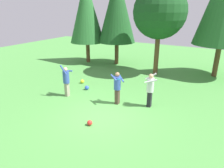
{
  "coord_description": "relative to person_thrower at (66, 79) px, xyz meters",
  "views": [
    {
      "loc": [
        4.5,
        -6.92,
        4.65
      ],
      "look_at": [
        -0.28,
        1.36,
        1.05
      ],
      "focal_mm": 32.87,
      "sensor_mm": 36.0,
      "label": 1
    }
  ],
  "objects": [
    {
      "name": "ground_plane",
      "position": [
        2.9,
        -0.92,
        -0.99
      ],
      "size": [
        40.0,
        40.0,
        0.0
      ],
      "primitive_type": "plane",
      "color": "#4C9342"
    },
    {
      "name": "tree_center",
      "position": [
        2.94,
        6.26,
        3.34
      ],
      "size": [
        3.59,
        3.59,
        6.14
      ],
      "color": "brown",
      "rests_on": "ground_plane"
    },
    {
      "name": "person_bystander",
      "position": [
        2.87,
        0.52,
        0.01
      ],
      "size": [
        0.74,
        0.72,
        1.68
      ],
      "rotation": [
        0.0,
        0.0,
        -0.6
      ],
      "color": "#4C382D",
      "rests_on": "ground_plane"
    },
    {
      "name": "frisbee",
      "position": [
        2.92,
        0.49,
        0.4
      ],
      "size": [
        0.36,
        0.36,
        0.06
      ],
      "color": "#2393D1"
    },
    {
      "name": "person_catcher",
      "position": [
        4.4,
        1.04,
        0.03
      ],
      "size": [
        0.69,
        0.64,
        1.71
      ],
      "rotation": [
        0.0,
        0.0,
        -2.79
      ],
      "color": "black",
      "rests_on": "ground_plane"
    },
    {
      "name": "ball_blue",
      "position": [
        0.39,
        1.27,
        -0.86
      ],
      "size": [
        0.25,
        0.25,
        0.25
      ],
      "primitive_type": "sphere",
      "color": "blue",
      "rests_on": "ground_plane"
    },
    {
      "name": "person_thrower",
      "position": [
        0.0,
        0.0,
        0.0
      ],
      "size": [
        0.58,
        0.55,
        1.82
      ],
      "rotation": [
        0.0,
        0.0,
        0.17
      ],
      "color": "gray",
      "rests_on": "ground_plane"
    },
    {
      "name": "ball_yellow",
      "position": [
        -0.53,
        2.03,
        -0.86
      ],
      "size": [
        0.25,
        0.25,
        0.25
      ],
      "primitive_type": "sphere",
      "color": "yellow",
      "rests_on": "ground_plane"
    },
    {
      "name": "tree_far_left",
      "position": [
        -3.49,
        6.74,
        3.36
      ],
      "size": [
        2.91,
        2.91,
        6.95
      ],
      "color": "brown",
      "rests_on": "ground_plane"
    },
    {
      "name": "tree_left",
      "position": [
        -0.99,
        7.5,
        3.59
      ],
      "size": [
        3.06,
        3.06,
        7.32
      ],
      "color": "brown",
      "rests_on": "ground_plane"
    },
    {
      "name": "ball_red",
      "position": [
        2.86,
        -1.86,
        -0.87
      ],
      "size": [
        0.23,
        0.23,
        0.23
      ],
      "primitive_type": "sphere",
      "color": "red",
      "rests_on": "ground_plane"
    }
  ]
}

